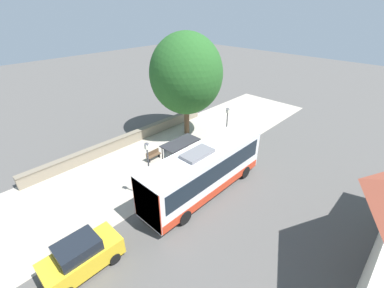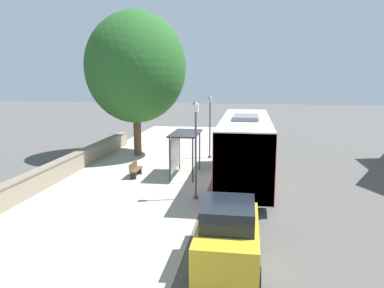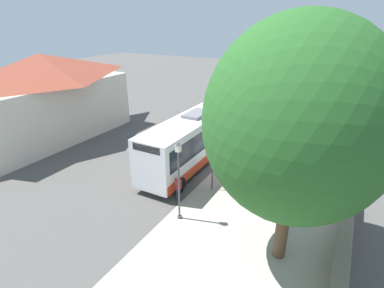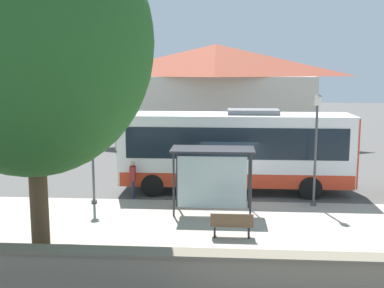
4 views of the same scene
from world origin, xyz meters
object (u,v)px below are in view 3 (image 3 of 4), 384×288
object	(u,v)px
bus	(192,140)
bus_shelter	(234,153)
shade_tree	(297,122)
parked_car_behind_bus	(241,119)
street_lamp_near	(179,175)
street_lamp_far	(238,122)
bench	(277,181)
pedestrian	(178,186)

from	to	relation	value
bus	bus_shelter	distance (m)	3.73
shade_tree	parked_car_behind_bus	distance (m)	17.98
street_lamp_near	shade_tree	distance (m)	6.57
bus_shelter	street_lamp_far	world-z (taller)	street_lamp_far
bus	parked_car_behind_bus	xyz separation A→B (m)	(-0.38, -9.24, -0.99)
bench	shade_tree	size ratio (longest dim) A/B	0.14
pedestrian	parked_car_behind_bus	bearing A→B (deg)	-85.00
bus_shelter	pedestrian	xyz separation A→B (m)	(2.02, 3.54, -1.15)
bus	pedestrian	world-z (taller)	bus
pedestrian	street_lamp_far	world-z (taller)	street_lamp_far
shade_tree	street_lamp_near	bearing A→B (deg)	-2.00
street_lamp_far	parked_car_behind_bus	xyz separation A→B (m)	(1.88, -6.04, -1.78)
pedestrian	parked_car_behind_bus	world-z (taller)	parked_car_behind_bus
bench	street_lamp_near	xyz separation A→B (m)	(3.75, 5.74, 2.16)
bus_shelter	street_lamp_near	size ratio (longest dim) A/B	0.73
bus	bus_shelter	size ratio (longest dim) A/B	3.25
street_lamp_near	shade_tree	bearing A→B (deg)	178.00
bus	street_lamp_near	bearing A→B (deg)	113.12
bench	street_lamp_near	size ratio (longest dim) A/B	0.32
bus	pedestrian	size ratio (longest dim) A/B	6.35
street_lamp_far	pedestrian	bearing A→B (deg)	84.96
street_lamp_far	bench	bearing A→B (deg)	139.72
bus	shade_tree	size ratio (longest dim) A/B	1.01
pedestrian	bus	bearing A→B (deg)	-70.60
bus_shelter	parked_car_behind_bus	distance (m)	10.75
street_lamp_far	parked_car_behind_bus	size ratio (longest dim) A/B	1.17
bus_shelter	pedestrian	world-z (taller)	bus_shelter
bus	bus_shelter	bearing A→B (deg)	165.09
bus_shelter	shade_tree	xyz separation A→B (m)	(-4.33, 5.20, 4.29)
bus_shelter	parked_car_behind_bus	xyz separation A→B (m)	(3.22, -10.20, -1.14)
bus	street_lamp_near	distance (m)	6.52
parked_car_behind_bus	bus	bearing A→B (deg)	87.64
pedestrian	street_lamp_far	distance (m)	7.93
bus	street_lamp_far	bearing A→B (deg)	-125.27
bench	shade_tree	bearing A→B (deg)	105.36
pedestrian	shade_tree	size ratio (longest dim) A/B	0.16
street_lamp_near	shade_tree	xyz separation A→B (m)	(-5.38, 0.19, 3.77)
street_lamp_near	bench	bearing A→B (deg)	-123.18
street_lamp_near	street_lamp_far	bearing A→B (deg)	-88.21
bus_shelter	shade_tree	world-z (taller)	shade_tree
shade_tree	bus	bearing A→B (deg)	-37.82
bus	street_lamp_far	distance (m)	4.00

